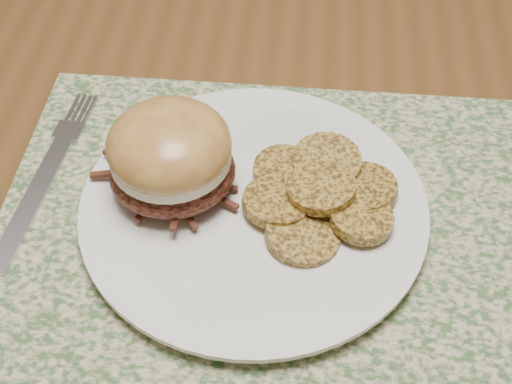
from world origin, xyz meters
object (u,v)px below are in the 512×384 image
at_px(fork, 47,173).
at_px(pork_sandwich, 171,156).
at_px(dinner_plate, 254,209).
at_px(dining_table, 183,85).

bearing_deg(fork, pork_sandwich, -3.62).
bearing_deg(dinner_plate, dining_table, 112.77).
relative_size(dinner_plate, pork_sandwich, 2.24).
height_order(dinner_plate, fork, dinner_plate).
bearing_deg(pork_sandwich, fork, 159.94).
height_order(dining_table, pork_sandwich, pork_sandwich).
distance_m(dining_table, dinner_plate, 0.29).
xyz_separation_m(dining_table, pork_sandwich, (0.04, -0.24, 0.14)).
relative_size(pork_sandwich, fork, 0.56).
height_order(dinner_plate, pork_sandwich, pork_sandwich).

